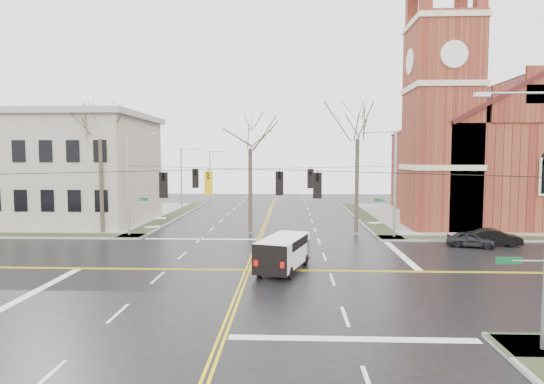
{
  "coord_description": "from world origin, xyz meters",
  "views": [
    {
      "loc": [
        2.6,
        -27.36,
        6.84
      ],
      "look_at": [
        1.26,
        6.0,
        4.37
      ],
      "focal_mm": 30.0,
      "sensor_mm": 36.0,
      "label": 1
    }
  ],
  "objects_px": {
    "signal_pole_ne": "(393,181)",
    "parked_car_b": "(494,237)",
    "streetlight_north_a": "(183,178)",
    "tree_ne": "(358,133)",
    "signal_pole_nw": "(130,180)",
    "tree_nw_near": "(250,143)",
    "cargo_van": "(285,250)",
    "parked_car_a": "(471,239)",
    "tree_nw_far": "(100,133)",
    "signal_pole_se": "(544,214)",
    "church": "(488,144)",
    "streetlight_north_b": "(211,173)"
  },
  "relations": [
    {
      "from": "signal_pole_nw",
      "to": "parked_car_b",
      "type": "xyz_separation_m",
      "value": [
        30.03,
        -2.81,
        -4.3
      ]
    },
    {
      "from": "streetlight_north_b",
      "to": "parked_car_b",
      "type": "distance_m",
      "value": 49.21
    },
    {
      "from": "signal_pole_ne",
      "to": "streetlight_north_b",
      "type": "relative_size",
      "value": 1.12
    },
    {
      "from": "cargo_van",
      "to": "streetlight_north_b",
      "type": "bearing_deg",
      "value": 121.64
    },
    {
      "from": "parked_car_a",
      "to": "streetlight_north_a",
      "type": "bearing_deg",
      "value": 71.81
    },
    {
      "from": "tree_ne",
      "to": "parked_car_a",
      "type": "bearing_deg",
      "value": -36.09
    },
    {
      "from": "tree_nw_near",
      "to": "signal_pole_se",
      "type": "bearing_deg",
      "value": -63.94
    },
    {
      "from": "streetlight_north_a",
      "to": "tree_nw_near",
      "type": "distance_m",
      "value": 17.6
    },
    {
      "from": "signal_pole_ne",
      "to": "signal_pole_se",
      "type": "bearing_deg",
      "value": -90.0
    },
    {
      "from": "signal_pole_nw",
      "to": "tree_nw_near",
      "type": "xyz_separation_m",
      "value": [
        10.3,
        2.25,
        3.26
      ]
    },
    {
      "from": "signal_pole_nw",
      "to": "signal_pole_se",
      "type": "xyz_separation_m",
      "value": [
        22.64,
        -23.0,
        0.0
      ]
    },
    {
      "from": "signal_pole_nw",
      "to": "tree_ne",
      "type": "bearing_deg",
      "value": 6.32
    },
    {
      "from": "tree_ne",
      "to": "signal_pole_nw",
      "type": "bearing_deg",
      "value": -173.68
    },
    {
      "from": "signal_pole_ne",
      "to": "tree_nw_far",
      "type": "height_order",
      "value": "tree_nw_far"
    },
    {
      "from": "signal_pole_nw",
      "to": "cargo_van",
      "type": "bearing_deg",
      "value": -39.74
    },
    {
      "from": "church",
      "to": "parked_car_b",
      "type": "distance_m",
      "value": 18.87
    },
    {
      "from": "signal_pole_se",
      "to": "cargo_van",
      "type": "distance_m",
      "value": 15.27
    },
    {
      "from": "streetlight_north_b",
      "to": "tree_nw_far",
      "type": "bearing_deg",
      "value": -96.09
    },
    {
      "from": "signal_pole_nw",
      "to": "streetlight_north_b",
      "type": "bearing_deg",
      "value": 88.95
    },
    {
      "from": "church",
      "to": "tree_nw_far",
      "type": "xyz_separation_m",
      "value": [
        -39.17,
        -11.96,
        0.69
      ]
    },
    {
      "from": "signal_pole_ne",
      "to": "signal_pole_nw",
      "type": "distance_m",
      "value": 22.64
    },
    {
      "from": "church",
      "to": "cargo_van",
      "type": "bearing_deg",
      "value": -132.47
    },
    {
      "from": "signal_pole_se",
      "to": "tree_nw_far",
      "type": "relative_size",
      "value": 0.71
    },
    {
      "from": "signal_pole_ne",
      "to": "streetlight_north_a",
      "type": "xyz_separation_m",
      "value": [
        -21.97,
        16.5,
        -0.48
      ]
    },
    {
      "from": "streetlight_north_b",
      "to": "cargo_van",
      "type": "distance_m",
      "value": 49.62
    },
    {
      "from": "cargo_van",
      "to": "tree_nw_far",
      "type": "relative_size",
      "value": 0.45
    },
    {
      "from": "church",
      "to": "parked_car_a",
      "type": "relative_size",
      "value": 7.75
    },
    {
      "from": "church",
      "to": "signal_pole_se",
      "type": "height_order",
      "value": "church"
    },
    {
      "from": "signal_pole_ne",
      "to": "signal_pole_se",
      "type": "xyz_separation_m",
      "value": [
        0.0,
        -23.0,
        0.0
      ]
    },
    {
      "from": "parked_car_b",
      "to": "tree_ne",
      "type": "xyz_separation_m",
      "value": [
        -10.1,
        5.01,
        8.48
      ]
    },
    {
      "from": "signal_pole_nw",
      "to": "signal_pole_se",
      "type": "distance_m",
      "value": 32.28
    },
    {
      "from": "cargo_van",
      "to": "tree_nw_near",
      "type": "distance_m",
      "value": 15.6
    },
    {
      "from": "cargo_van",
      "to": "parked_car_b",
      "type": "distance_m",
      "value": 18.51
    },
    {
      "from": "signal_pole_ne",
      "to": "parked_car_b",
      "type": "relative_size",
      "value": 2.28
    },
    {
      "from": "streetlight_north_a",
      "to": "tree_nw_near",
      "type": "height_order",
      "value": "tree_nw_near"
    },
    {
      "from": "signal_pole_nw",
      "to": "cargo_van",
      "type": "height_order",
      "value": "signal_pole_nw"
    },
    {
      "from": "tree_ne",
      "to": "streetlight_north_b",
      "type": "bearing_deg",
      "value": 119.32
    },
    {
      "from": "signal_pole_se",
      "to": "tree_nw_near",
      "type": "distance_m",
      "value": 28.3
    },
    {
      "from": "tree_ne",
      "to": "parked_car_b",
      "type": "bearing_deg",
      "value": -26.41
    },
    {
      "from": "signal_pole_se",
      "to": "streetlight_north_b",
      "type": "distance_m",
      "value": 63.43
    },
    {
      "from": "parked_car_a",
      "to": "tree_nw_far",
      "type": "relative_size",
      "value": 0.28
    },
    {
      "from": "church",
      "to": "tree_ne",
      "type": "bearing_deg",
      "value": -145.56
    },
    {
      "from": "church",
      "to": "parked_car_a",
      "type": "height_order",
      "value": "church"
    },
    {
      "from": "signal_pole_nw",
      "to": "parked_car_b",
      "type": "height_order",
      "value": "signal_pole_nw"
    },
    {
      "from": "signal_pole_ne",
      "to": "cargo_van",
      "type": "distance_m",
      "value": 14.95
    },
    {
      "from": "signal_pole_nw",
      "to": "tree_ne",
      "type": "relative_size",
      "value": 0.71
    },
    {
      "from": "streetlight_north_a",
      "to": "tree_ne",
      "type": "xyz_separation_m",
      "value": [
        19.26,
        -14.29,
        4.66
      ]
    },
    {
      "from": "tree_ne",
      "to": "signal_pole_se",
      "type": "bearing_deg",
      "value": -83.86
    },
    {
      "from": "parked_car_a",
      "to": "tree_ne",
      "type": "height_order",
      "value": "tree_ne"
    },
    {
      "from": "cargo_van",
      "to": "tree_ne",
      "type": "height_order",
      "value": "tree_ne"
    }
  ]
}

